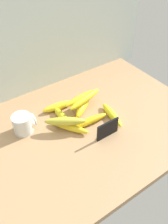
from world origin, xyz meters
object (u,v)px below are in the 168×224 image
(banana_1, at_px, (91,121))
(banana_2, at_px, (58,106))
(chalkboard_sign, at_px, (107,130))
(banana_5, at_px, (63,118))
(banana_4, at_px, (69,127))
(coffee_mug, at_px, (23,124))
(banana_3, at_px, (112,115))
(banana_6, at_px, (85,99))
(banana_0, at_px, (83,104))
(banana_8, at_px, (65,121))
(banana_7, at_px, (80,98))

(banana_1, height_order, banana_2, banana_2)
(chalkboard_sign, bearing_deg, banana_5, 118.46)
(banana_2, relative_size, banana_4, 0.84)
(coffee_mug, distance_m, banana_4, 0.20)
(banana_1, height_order, banana_3, banana_3)
(banana_6, bearing_deg, banana_1, -112.12)
(banana_0, height_order, banana_2, banana_0)
(banana_5, bearing_deg, banana_0, 9.80)
(coffee_mug, xyz_separation_m, banana_8, (0.15, -0.10, 0.01))
(chalkboard_sign, xyz_separation_m, banana_5, (-0.11, 0.20, -0.02))
(banana_2, bearing_deg, banana_1, -68.05)
(banana_1, relative_size, banana_2, 1.15)
(banana_4, bearing_deg, banana_3, -12.83)
(banana_5, bearing_deg, chalkboard_sign, -61.54)
(banana_3, relative_size, banana_5, 1.01)
(banana_1, height_order, banana_8, banana_8)
(coffee_mug, xyz_separation_m, banana_5, (0.18, -0.04, -0.03))
(chalkboard_sign, height_order, banana_7, chalkboard_sign)
(banana_2, relative_size, banana_3, 0.91)
(banana_6, bearing_deg, banana_2, 148.34)
(banana_0, xyz_separation_m, banana_8, (-0.16, -0.08, 0.03))
(banana_6, relative_size, banana_8, 1.15)
(chalkboard_sign, distance_m, banana_0, 0.22)
(banana_1, bearing_deg, banana_3, -11.25)
(chalkboard_sign, xyz_separation_m, banana_8, (-0.13, 0.13, 0.02))
(banana_8, bearing_deg, banana_4, -23.82)
(banana_2, xyz_separation_m, banana_8, (-0.04, -0.14, 0.04))
(banana_4, relative_size, banana_8, 1.04)
(chalkboard_sign, height_order, banana_6, chalkboard_sign)
(banana_6, bearing_deg, chalkboard_sign, -97.69)
(banana_5, bearing_deg, coffee_mug, 167.19)
(banana_3, height_order, banana_4, same)
(banana_3, xyz_separation_m, banana_5, (-0.20, 0.12, -0.00))
(banana_5, bearing_deg, banana_1, -45.80)
(coffee_mug, xyz_separation_m, banana_1, (0.27, -0.13, -0.03))
(banana_0, distance_m, banana_7, 0.04)
(banana_0, distance_m, banana_2, 0.13)
(banana_8, bearing_deg, banana_1, -15.74)
(coffee_mug, distance_m, banana_6, 0.31)
(banana_4, distance_m, banana_5, 0.07)
(chalkboard_sign, distance_m, coffee_mug, 0.37)
(banana_0, bearing_deg, banana_2, 151.63)
(banana_0, relative_size, banana_7, 1.07)
(banana_4, xyz_separation_m, banana_6, (0.14, 0.08, 0.04))
(coffee_mug, bearing_deg, banana_7, -1.90)
(banana_3, xyz_separation_m, banana_6, (-0.07, 0.13, 0.04))
(banana_6, bearing_deg, banana_7, 132.27)
(coffee_mug, xyz_separation_m, banana_3, (0.38, -0.16, -0.03))
(banana_6, height_order, banana_8, banana_6)
(banana_8, bearing_deg, banana_0, 28.28)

